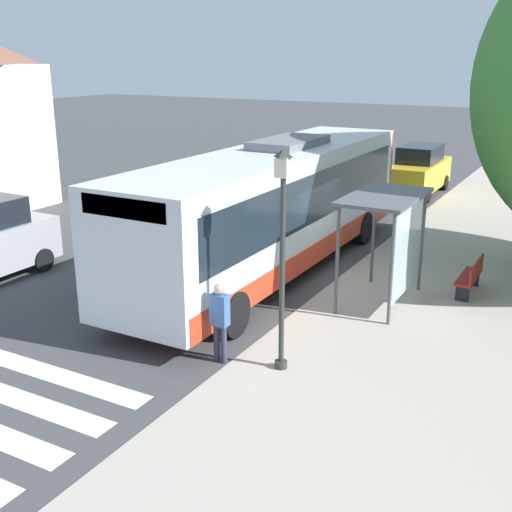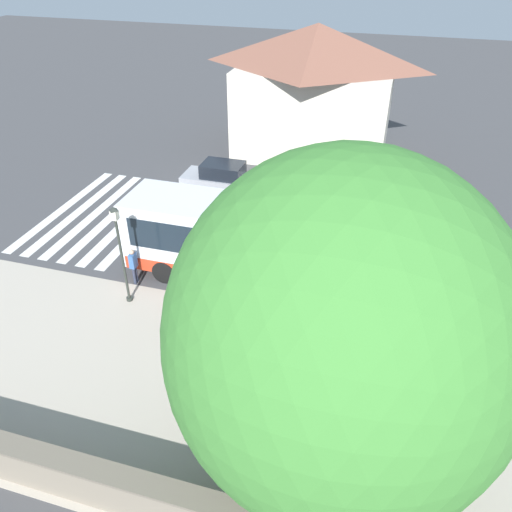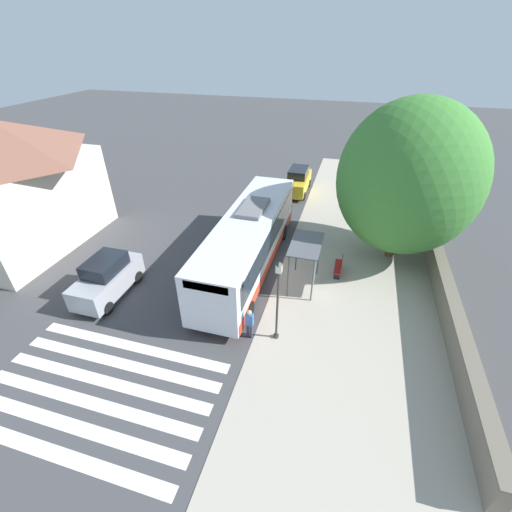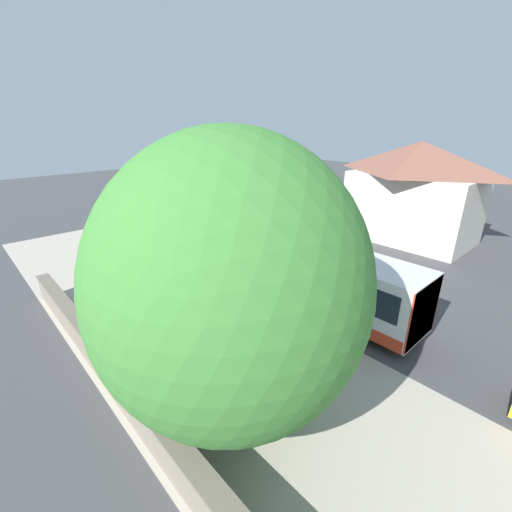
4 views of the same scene
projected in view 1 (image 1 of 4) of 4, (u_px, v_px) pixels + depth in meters
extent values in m
plane|color=#424244|center=(334.00, 282.00, 16.82)|extent=(120.00, 120.00, 0.00)
cube|color=silver|center=(273.00, 204.00, 17.13)|extent=(2.65, 12.07, 2.85)
cube|color=black|center=(273.00, 191.00, 17.01)|extent=(2.69, 11.11, 1.25)
cube|color=red|center=(273.00, 245.00, 17.47)|extent=(2.69, 11.83, 0.57)
cube|color=red|center=(353.00, 170.00, 22.14)|extent=(2.69, 0.06, 2.73)
cube|color=black|center=(124.00, 208.00, 11.78)|extent=(1.99, 0.08, 0.40)
cube|color=slate|center=(289.00, 143.00, 17.42)|extent=(1.32, 2.66, 0.22)
cylinder|color=black|center=(233.00, 314.00, 13.44)|extent=(0.30, 1.00, 1.00)
cylinder|color=black|center=(139.00, 294.00, 14.59)|extent=(0.30, 1.00, 1.00)
cylinder|color=black|center=(363.00, 228.00, 20.09)|extent=(0.30, 1.00, 1.00)
cylinder|color=black|center=(292.00, 218.00, 21.24)|extent=(0.30, 1.00, 1.00)
cylinder|color=#515459|center=(373.00, 235.00, 16.39)|extent=(0.08, 0.08, 2.55)
cylinder|color=#515459|center=(337.00, 261.00, 14.34)|extent=(0.08, 0.08, 2.55)
cylinder|color=#515459|center=(422.00, 242.00, 15.81)|extent=(0.08, 0.08, 2.55)
cylinder|color=#515459|center=(392.00, 270.00, 13.76)|extent=(0.08, 0.08, 2.55)
cube|color=#515459|center=(385.00, 197.00, 14.68)|extent=(1.55, 2.75, 0.08)
cube|color=silver|center=(407.00, 250.00, 14.75)|extent=(0.03, 2.21, 2.04)
cylinder|color=#2D3347|center=(224.00, 344.00, 12.30)|extent=(0.12, 0.12, 0.77)
cylinder|color=#2D3347|center=(217.00, 343.00, 12.38)|extent=(0.12, 0.12, 0.77)
cube|color=#38609E|center=(220.00, 310.00, 12.13)|extent=(0.34, 0.22, 0.62)
sphere|color=tan|center=(219.00, 289.00, 12.00)|extent=(0.21, 0.21, 0.21)
cube|color=maroon|center=(469.00, 277.00, 15.83)|extent=(0.40, 1.54, 0.06)
cube|color=maroon|center=(477.00, 269.00, 15.68)|extent=(0.04, 1.54, 0.40)
cube|color=black|center=(473.00, 278.00, 16.41)|extent=(0.32, 0.06, 0.45)
cube|color=black|center=(462.00, 293.00, 15.39)|extent=(0.32, 0.06, 0.45)
cylinder|color=#2D332D|center=(281.00, 365.00, 12.16)|extent=(0.24, 0.24, 0.16)
cylinder|color=#2D332D|center=(282.00, 277.00, 11.63)|extent=(0.10, 0.10, 3.67)
cube|color=silver|center=(283.00, 167.00, 11.02)|extent=(0.24, 0.24, 0.35)
pyramid|color=#2D332D|center=(284.00, 153.00, 10.95)|extent=(0.28, 0.28, 0.14)
cube|color=gold|center=(418.00, 175.00, 27.04)|extent=(1.71, 4.52, 1.10)
cube|color=black|center=(420.00, 154.00, 26.86)|extent=(1.45, 2.35, 0.68)
cylinder|color=black|center=(427.00, 195.00, 25.59)|extent=(0.22, 0.64, 0.64)
cylinder|color=black|center=(388.00, 191.00, 26.33)|extent=(0.22, 0.64, 0.64)
cylinder|color=black|center=(444.00, 183.00, 28.04)|extent=(0.22, 0.64, 0.64)
cylinder|color=black|center=(408.00, 179.00, 28.78)|extent=(0.22, 0.64, 0.64)
cylinder|color=black|center=(43.00, 260.00, 17.56)|extent=(0.22, 0.64, 0.64)
cylinder|color=black|center=(1.00, 251.00, 18.31)|extent=(0.22, 0.64, 0.64)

